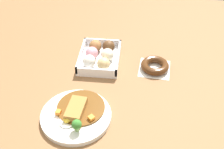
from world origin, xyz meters
TOP-DOWN VIEW (x-y plane):
  - ground_plane at (0.00, 0.00)m, footprint 1.60×1.60m
  - curry_plate at (-0.13, 0.08)m, footprint 0.24×0.24m
  - donut_box at (0.18, 0.05)m, footprint 0.21×0.16m
  - chocolate_ring_donut at (0.16, -0.19)m, footprint 0.13×0.13m

SIDE VIEW (x-z plane):
  - ground_plane at x=0.00m, z-range 0.00..0.00m
  - curry_plate at x=-0.13m, z-range -0.02..0.05m
  - chocolate_ring_donut at x=0.16m, z-range 0.00..0.03m
  - donut_box at x=0.18m, z-range 0.00..0.06m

